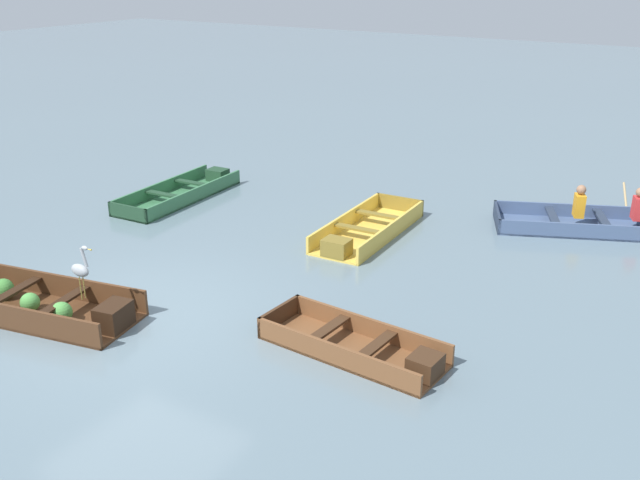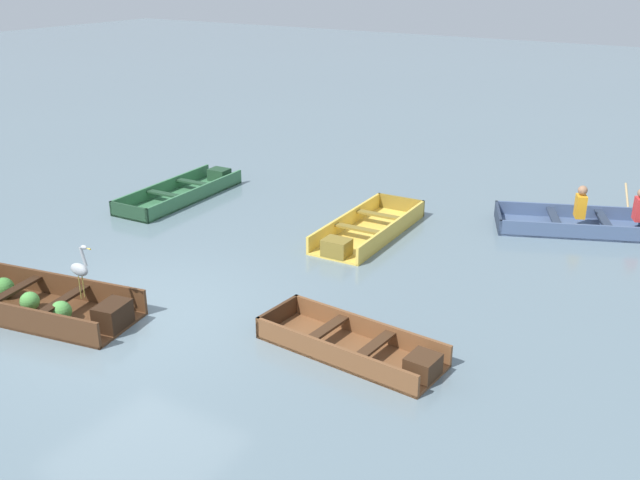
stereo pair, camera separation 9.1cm
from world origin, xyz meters
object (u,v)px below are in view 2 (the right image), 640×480
Objects in this scene: rowboat_slate_blue_with_crew at (589,222)px; heron_on_dinghy at (80,268)px; skiff_green_near_moored at (184,192)px; skiff_wooden_brown_far_moored at (358,347)px; skiff_yellow_mid_moored at (366,231)px; dinghy_dark_varnish_foreground at (44,305)px.

heron_on_dinghy is (-5.18, -7.76, 0.70)m from rowboat_slate_blue_with_crew.
skiff_green_near_moored is 1.26× the size of skiff_wooden_brown_far_moored.
heron_on_dinghy reaches higher than skiff_wooden_brown_far_moored.
skiff_wooden_brown_far_moored is 6.60m from rowboat_slate_blue_with_crew.
skiff_yellow_mid_moored is 3.54× the size of heron_on_dinghy.
dinghy_dark_varnish_foreground is at bearing -68.42° from skiff_green_near_moored.
skiff_wooden_brown_far_moored is at bearing -62.51° from skiff_yellow_mid_moored.
skiff_wooden_brown_far_moored is at bearing -30.12° from skiff_green_near_moored.
skiff_yellow_mid_moored is (2.46, 5.30, -0.04)m from dinghy_dark_varnish_foreground.
heron_on_dinghy is at bearing -123.72° from rowboat_slate_blue_with_crew.
skiff_wooden_brown_far_moored is (4.45, 1.47, -0.04)m from dinghy_dark_varnish_foreground.
rowboat_slate_blue_with_crew is at bearing 77.23° from skiff_wooden_brown_far_moored.
dinghy_dark_varnish_foreground reaches higher than skiff_green_near_moored.
rowboat_slate_blue_with_crew reaches higher than skiff_wooden_brown_far_moored.
dinghy_dark_varnish_foreground is 5.84m from skiff_yellow_mid_moored.
heron_on_dinghy reaches higher than dinghy_dark_varnish_foreground.
rowboat_slate_blue_with_crew is at bearing 18.33° from skiff_green_near_moored.
skiff_yellow_mid_moored is at bearing 71.48° from heron_on_dinghy.
skiff_yellow_mid_moored is at bearing 0.50° from skiff_green_near_moored.
skiff_green_near_moored is at bearing -161.67° from rowboat_slate_blue_with_crew.
skiff_wooden_brown_far_moored is (6.53, -3.79, 0.01)m from skiff_green_near_moored.
rowboat_slate_blue_with_crew is at bearing 53.23° from dinghy_dark_varnish_foreground.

